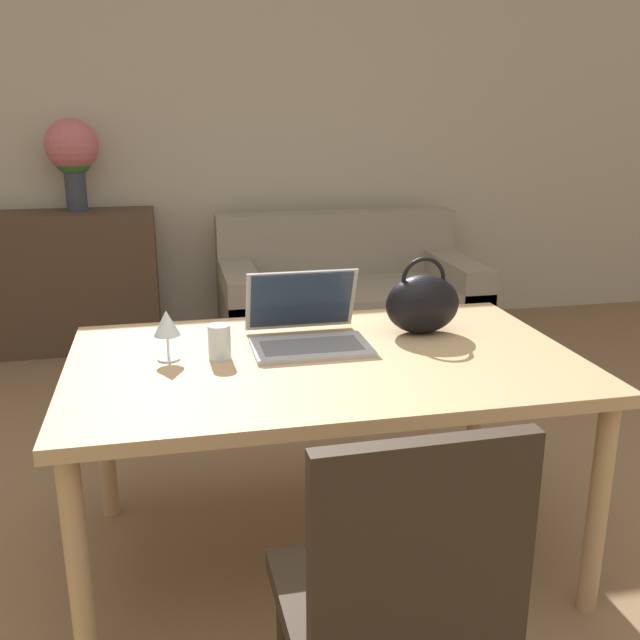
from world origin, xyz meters
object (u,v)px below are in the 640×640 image
couch (346,303)px  wine_glass (167,325)px  drinking_glass (219,342)px  chair (397,600)px  handbag (423,303)px  laptop (306,324)px  flower_vase (72,152)px

couch → wine_glass: (-1.10, -2.09, 0.55)m
drinking_glass → wine_glass: size_ratio=0.69×
chair → wine_glass: (-0.43, 0.98, 0.31)m
couch → handbag: (-0.24, -2.00, 0.55)m
drinking_glass → couch: bearing=65.9°
laptop → handbag: size_ratio=1.41×
flower_vase → wine_glass: bearing=-78.3°
chair → flower_vase: (-0.94, 3.46, 0.69)m
laptop → flower_vase: bearing=111.8°
drinking_glass → laptop: bearing=19.2°
laptop → drinking_glass: bearing=-160.8°
handbag → drinking_glass: bearing=-170.2°
couch → drinking_glass: 2.37m
laptop → wine_glass: bearing=-170.3°
laptop → drinking_glass: 0.31m
flower_vase → laptop: bearing=-68.2°
drinking_glass → wine_glass: wine_glass is taller
laptop → handbag: 0.41m
drinking_glass → wine_glass: (-0.16, 0.02, 0.06)m
chair → handbag: handbag is taller
couch → chair: bearing=-102.4°
chair → handbag: 1.20m
wine_glass → flower_vase: 2.56m
chair → couch: size_ratio=0.59×
chair → laptop: 1.09m
handbag → flower_vase: flower_vase is taller
laptop → flower_vase: size_ratio=0.68×
flower_vase → couch: bearing=-13.5°
drinking_glass → handbag: handbag is taller
drinking_glass → handbag: size_ratio=0.41×
chair → drinking_glass: (-0.27, 0.95, 0.26)m
wine_glass → handbag: bearing=6.4°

